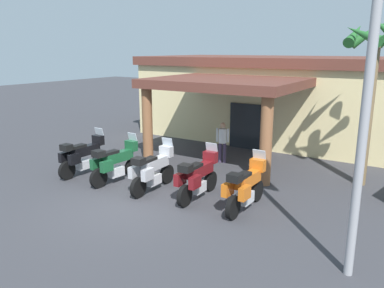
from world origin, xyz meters
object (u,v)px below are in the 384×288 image
(motorcycle_black, at_px, (83,156))
(motorcycle_green, at_px, (115,163))
(motorcycle_maroon, at_px, (198,177))
(palm_tree_near_portico, at_px, (373,66))
(pedestrian, at_px, (223,140))
(motel_building, at_px, (274,96))
(roadside_sign, at_px, (374,36))
(motorcycle_silver, at_px, (153,170))
(motorcycle_orange, at_px, (246,187))

(motorcycle_black, height_order, motorcycle_green, same)
(motorcycle_green, distance_m, motorcycle_maroon, 3.23)
(motorcycle_black, height_order, palm_tree_near_portico, palm_tree_near_portico)
(pedestrian, bearing_deg, motorcycle_maroon, -3.08)
(motel_building, xyz_separation_m, roadside_sign, (6.31, -11.42, 2.63))
(roadside_sign, bearing_deg, pedestrian, 137.49)
(motorcycle_green, bearing_deg, palm_tree_near_portico, -54.14)
(motorcycle_maroon, height_order, roadside_sign, roadside_sign)
(motorcycle_maroon, distance_m, pedestrian, 4.05)
(motel_building, xyz_separation_m, motorcycle_silver, (-0.13, -9.87, -1.42))
(pedestrian, height_order, palm_tree_near_portico, palm_tree_near_portico)
(palm_tree_near_portico, bearing_deg, motel_building, 134.82)
(roadside_sign, bearing_deg, motorcycle_green, 169.62)
(palm_tree_near_portico, distance_m, roadside_sign, 6.05)
(motorcycle_black, distance_m, palm_tree_near_portico, 10.41)
(motorcycle_silver, relative_size, motorcycle_orange, 1.00)
(motorcycle_green, xyz_separation_m, pedestrian, (1.94, 4.13, 0.26))
(motorcycle_maroon, distance_m, motorcycle_orange, 1.61)
(motorcycle_black, bearing_deg, motel_building, -18.37)
(motorcycle_green, bearing_deg, motorcycle_silver, -83.64)
(motel_building, height_order, roadside_sign, roadside_sign)
(motorcycle_maroon, relative_size, motorcycle_orange, 1.00)
(motorcycle_green, height_order, roadside_sign, roadside_sign)
(palm_tree_near_portico, xyz_separation_m, roadside_sign, (0.87, -5.94, 0.75))
(pedestrian, bearing_deg, roadside_sign, 25.96)
(motorcycle_orange, relative_size, palm_tree_near_portico, 0.40)
(motorcycle_silver, relative_size, roadside_sign, 0.31)
(motorcycle_maroon, bearing_deg, motorcycle_black, 92.08)
(pedestrian, bearing_deg, palm_tree_near_portico, 72.23)
(motel_building, distance_m, palm_tree_near_portico, 7.94)
(motorcycle_black, bearing_deg, motorcycle_silver, -87.96)
(motorcycle_silver, xyz_separation_m, roadside_sign, (6.44, -1.54, 4.05))
(motorcycle_green, xyz_separation_m, roadside_sign, (8.05, -1.47, 4.05))
(motorcycle_silver, xyz_separation_m, motorcycle_orange, (3.22, 0.25, 0.00))
(motorcycle_silver, xyz_separation_m, motorcycle_maroon, (1.61, 0.22, 0.00))
(motorcycle_maroon, bearing_deg, motel_building, 6.93)
(motorcycle_black, xyz_separation_m, motorcycle_green, (1.61, 0.04, 0.00))
(motel_building, bearing_deg, pedestrian, -89.29)
(pedestrian, relative_size, roadside_sign, 0.23)
(motel_building, bearing_deg, motorcycle_silver, -92.00)
(motorcycle_green, bearing_deg, pedestrian, -21.22)
(motorcycle_green, height_order, palm_tree_near_portico, palm_tree_near_portico)
(motorcycle_black, bearing_deg, motorcycle_green, -88.52)
(motorcycle_black, relative_size, motorcycle_silver, 1.00)
(motorcycle_maroon, distance_m, roadside_sign, 6.55)
(motorcycle_green, bearing_deg, motorcycle_black, 95.24)
(roadside_sign, bearing_deg, palm_tree_near_portico, 98.32)
(motorcycle_silver, height_order, motorcycle_maroon, same)
(motorcycle_green, xyz_separation_m, motorcycle_maroon, (3.22, 0.29, 0.00))
(motorcycle_black, relative_size, motorcycle_orange, 1.00)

